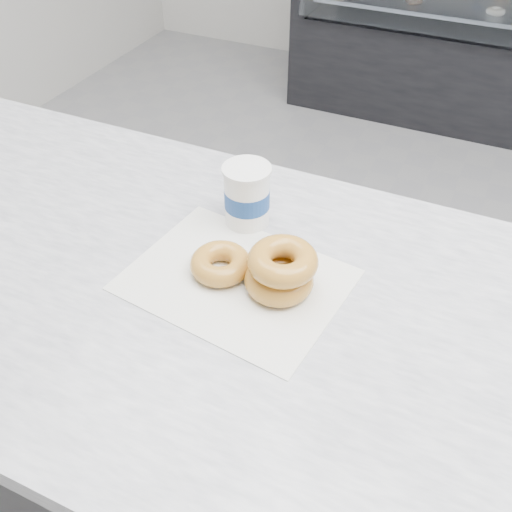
# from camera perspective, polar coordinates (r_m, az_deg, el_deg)

# --- Properties ---
(ground) EXTENTS (5.00, 5.00, 0.00)m
(ground) POSITION_cam_1_polar(r_m,az_deg,el_deg) (1.93, 16.89, -14.41)
(ground) COLOR gray
(ground) RESTS_ON ground
(wax_paper) EXTENTS (0.37, 0.30, 0.00)m
(wax_paper) POSITION_cam_1_polar(r_m,az_deg,el_deg) (0.92, -2.01, -2.40)
(wax_paper) COLOR silver
(wax_paper) RESTS_ON counter
(donut_single) EXTENTS (0.12, 0.12, 0.03)m
(donut_single) POSITION_cam_1_polar(r_m,az_deg,el_deg) (0.93, -3.57, -0.76)
(donut_single) COLOR gold
(donut_single) RESTS_ON wax_paper
(donut_stack) EXTENTS (0.15, 0.15, 0.08)m
(donut_stack) POSITION_cam_1_polar(r_m,az_deg,el_deg) (0.88, 2.50, -1.45)
(donut_stack) COLOR gold
(donut_stack) RESTS_ON wax_paper
(coffee_cup) EXTENTS (0.09, 0.09, 0.11)m
(coffee_cup) POSITION_cam_1_polar(r_m,az_deg,el_deg) (1.01, -0.91, 6.13)
(coffee_cup) COLOR white
(coffee_cup) RESTS_ON counter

